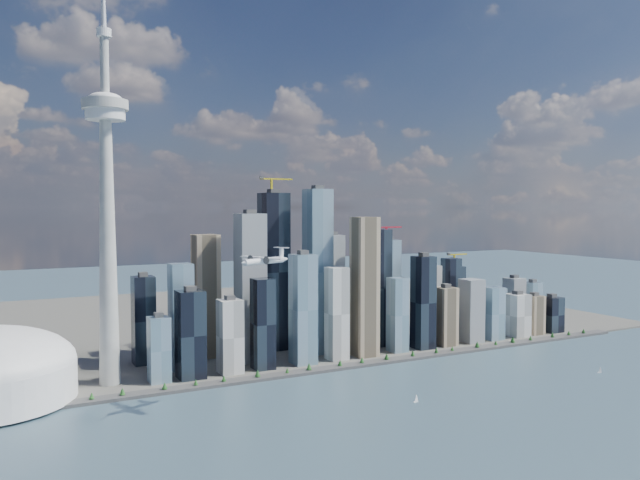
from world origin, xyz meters
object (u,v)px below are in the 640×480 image
needle_tower (107,201)px  airplane (265,260)px  sailboat_west (416,399)px  sailboat_east (600,371)px

needle_tower → airplane: 240.98m
airplane → sailboat_west: size_ratio=6.80×
airplane → sailboat_east: airplane is taller
needle_tower → sailboat_west: 450.07m
sailboat_east → needle_tower: bearing=177.1°
sailboat_west → sailboat_east: (301.63, -11.57, -0.19)m
needle_tower → sailboat_west: needle_tower is taller
needle_tower → airplane: bearing=-54.1°
needle_tower → sailboat_east: (608.84, -244.07, -232.85)m
sailboat_east → airplane: bearing=-167.9°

